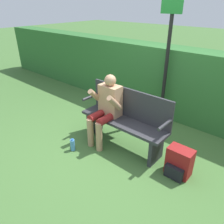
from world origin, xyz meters
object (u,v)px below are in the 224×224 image
at_px(water_bottle, 73,145).
at_px(person_seated, 106,106).
at_px(signpost, 167,57).
at_px(backpack, 179,163).
at_px(park_bench, 125,118).

bearing_deg(water_bottle, person_seated, 68.82).
distance_m(water_bottle, signpost, 2.37).
xyz_separation_m(backpack, signpost, (-1.03, 1.30, 1.14)).
relative_size(park_bench, signpost, 0.67).
bearing_deg(signpost, person_seated, -104.50).
bearing_deg(water_bottle, park_bench, 53.36).
xyz_separation_m(park_bench, water_bottle, (-0.55, -0.73, -0.41)).
relative_size(backpack, signpost, 0.18).
xyz_separation_m(park_bench, person_seated, (-0.31, -0.13, 0.17)).
height_order(park_bench, signpost, signpost).
bearing_deg(backpack, signpost, 128.45).
distance_m(backpack, water_bottle, 1.74).
bearing_deg(person_seated, water_bottle, -111.18).
distance_m(person_seated, backpack, 1.46).
distance_m(park_bench, signpost, 1.46).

